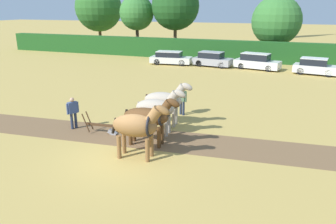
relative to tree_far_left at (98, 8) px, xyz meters
The scene contains 18 objects.
ground_plane 40.21m from the tree_far_left, 57.13° to the right, with size 240.00×240.00×0.00m, color tan.
plowed_furrow_strip 36.72m from the tree_far_left, 60.05° to the right, with size 24.95×2.55×0.01m, color brown.
hedgerow 22.89m from the tree_far_left, 15.48° to the right, with size 63.30×1.28×2.34m, color #1E511E.
tree_far_left is the anchor object (origin of this frame).
tree_left 7.67m from the tree_far_left, 16.33° to the right, with size 4.70×4.70×7.60m.
tree_center_left 13.09m from the tree_far_left, ahead, with size 6.23×6.23×9.26m.
tree_center 25.86m from the tree_far_left, ahead, with size 5.81×5.81×7.35m.
draft_horse_lead_left 40.10m from the tree_far_left, 56.27° to the right, with size 2.61×1.15×2.45m.
draft_horse_lead_right 38.89m from the tree_far_left, 55.27° to the right, with size 2.77×1.05×2.36m.
draft_horse_trail_left 37.68m from the tree_far_left, 54.22° to the right, with size 2.66×1.10×2.41m.
draft_horse_trail_right 36.49m from the tree_far_left, 53.09° to the right, with size 2.75×1.09×2.43m.
plow 37.20m from the tree_far_left, 58.29° to the right, with size 1.79×0.50×1.13m.
farmer_at_plow 36.10m from the tree_far_left, 60.66° to the right, with size 0.40×0.61×1.66m.
farmer_beside_team 35.26m from the tree_far_left, 50.78° to the right, with size 0.62×0.44×1.74m.
parked_car_far_left 19.47m from the tree_far_left, 34.89° to the right, with size 4.59×2.16×1.42m.
parked_car_left 23.09m from the tree_far_left, 27.43° to the right, with size 4.22×2.32×1.53m.
parked_car_center_left 27.18m from the tree_far_left, 23.05° to the right, with size 4.73×2.59×1.60m.
parked_car_center 32.41m from the tree_far_left, 20.66° to the right, with size 4.05×2.29×1.52m.
Camera 1 is at (6.11, -11.05, 6.06)m, focal length 35.00 mm.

